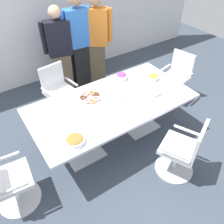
{
  "coord_description": "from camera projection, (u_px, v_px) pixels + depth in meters",
  "views": [
    {
      "loc": [
        -1.49,
        -2.21,
        2.82
      ],
      "look_at": [
        0.0,
        0.0,
        0.55
      ],
      "focal_mm": 37.21,
      "sensor_mm": 36.0,
      "label": 1
    }
  ],
  "objects": [
    {
      "name": "conference_table",
      "position": [
        112.0,
        108.0,
        3.45
      ],
      "size": [
        2.4,
        1.2,
        0.75
      ],
      "color": "silver",
      "rests_on": "ground"
    },
    {
      "name": "snack_bowl_pretzels",
      "position": [
        75.0,
        140.0,
        2.73
      ],
      "size": [
        0.23,
        0.23,
        0.09
      ],
      "color": "white",
      "rests_on": "conference_table"
    },
    {
      "name": "ground_plane",
      "position": [
        112.0,
        137.0,
        3.86
      ],
      "size": [
        10.0,
        10.0,
        0.01
      ],
      "primitive_type": "cube",
      "color": "#3D4754"
    },
    {
      "name": "snack_bowl_candy_mix",
      "position": [
        121.0,
        76.0,
        3.78
      ],
      "size": [
        0.18,
        0.18,
        0.12
      ],
      "color": "white",
      "rests_on": "conference_table"
    },
    {
      "name": "person_standing_1",
      "position": [
        79.0,
        42.0,
        4.42
      ],
      "size": [
        0.61,
        0.25,
        1.85
      ],
      "rotation": [
        0.0,
        0.0,
        -3.2
      ],
      "color": "black",
      "rests_on": "ground"
    },
    {
      "name": "napkin_pile",
      "position": [
        153.0,
        92.0,
        3.48
      ],
      "size": [
        0.17,
        0.17,
        0.07
      ],
      "primitive_type": "cube",
      "color": "white",
      "rests_on": "conference_table"
    },
    {
      "name": "plate_stack",
      "position": [
        120.0,
        96.0,
        3.45
      ],
      "size": [
        0.21,
        0.21,
        0.03
      ],
      "color": "white",
      "rests_on": "conference_table"
    },
    {
      "name": "donut_platter",
      "position": [
        90.0,
        97.0,
        3.41
      ],
      "size": [
        0.31,
        0.31,
        0.04
      ],
      "color": "white",
      "rests_on": "conference_table"
    },
    {
      "name": "person_standing_2",
      "position": [
        97.0,
        40.0,
        4.52
      ],
      "size": [
        0.55,
        0.43,
        1.82
      ],
      "rotation": [
        0.0,
        0.0,
        -3.74
      ],
      "color": "brown",
      "rests_on": "ground"
    },
    {
      "name": "back_wall",
      "position": [
        42.0,
        11.0,
        4.46
      ],
      "size": [
        8.0,
        0.1,
        2.8
      ],
      "primitive_type": "cube",
      "color": "white",
      "rests_on": "ground"
    },
    {
      "name": "snack_bowl_chips_yellow",
      "position": [
        153.0,
        77.0,
        3.8
      ],
      "size": [
        0.19,
        0.19,
        0.09
      ],
      "color": "beige",
      "rests_on": "conference_table"
    },
    {
      "name": "office_chair_3",
      "position": [
        182.0,
        152.0,
        3.09
      ],
      "size": [
        0.72,
        0.72,
        0.91
      ],
      "rotation": [
        0.0,
        0.0,
        0.43
      ],
      "color": "silver",
      "rests_on": "ground"
    },
    {
      "name": "office_chair_0",
      "position": [
        176.0,
        79.0,
        4.46
      ],
      "size": [
        0.65,
        0.65,
        0.91
      ],
      "rotation": [
        0.0,
        0.0,
        -4.49
      ],
      "color": "silver",
      "rests_on": "ground"
    },
    {
      "name": "person_standing_0",
      "position": [
        60.0,
        51.0,
        4.34
      ],
      "size": [
        0.61,
        0.31,
        1.69
      ],
      "rotation": [
        0.0,
        0.0,
        -3.37
      ],
      "color": "brown",
      "rests_on": "ground"
    },
    {
      "name": "office_chair_1",
      "position": [
        59.0,
        94.0,
        4.1
      ],
      "size": [
        0.62,
        0.62,
        0.91
      ],
      "rotation": [
        0.0,
        0.0,
        -2.98
      ],
      "color": "silver",
      "rests_on": "ground"
    },
    {
      "name": "office_chair_2",
      "position": [
        7.0,
        183.0,
        2.73
      ],
      "size": [
        0.59,
        0.59,
        0.91
      ],
      "rotation": [
        0.0,
        0.0,
        -1.66
      ],
      "color": "silver",
      "rests_on": "ground"
    }
  ]
}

